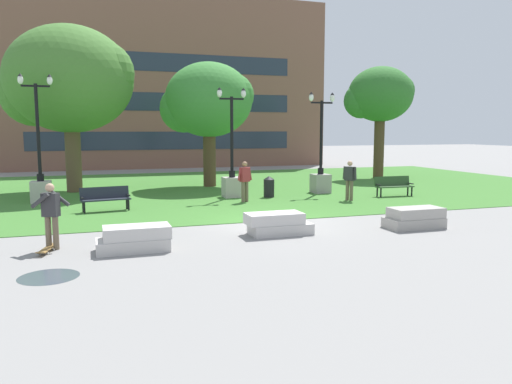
% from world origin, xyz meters
% --- Properties ---
extents(ground_plane, '(140.00, 140.00, 0.00)m').
position_xyz_m(ground_plane, '(0.00, 0.00, 0.00)').
color(ground_plane, gray).
extents(grass_lawn, '(40.00, 20.00, 0.02)m').
position_xyz_m(grass_lawn, '(0.00, 10.00, 0.01)').
color(grass_lawn, '#3D752D').
rests_on(grass_lawn, ground).
extents(concrete_block_center, '(1.84, 0.90, 0.64)m').
position_xyz_m(concrete_block_center, '(-4.71, -2.75, 0.31)').
color(concrete_block_center, '#BCB7B2').
rests_on(concrete_block_center, ground).
extents(concrete_block_left, '(1.93, 0.90, 0.64)m').
position_xyz_m(concrete_block_left, '(-0.55, -2.01, 0.31)').
color(concrete_block_left, '#BCB7B2').
rests_on(concrete_block_left, ground).
extents(concrete_block_right, '(1.80, 0.90, 0.64)m').
position_xyz_m(concrete_block_right, '(3.87, -2.47, 0.31)').
color(concrete_block_right, '#9E9991').
rests_on(concrete_block_right, ground).
extents(person_skateboarder, '(0.96, 0.52, 1.71)m').
position_xyz_m(person_skateboarder, '(-6.70, -1.91, 0.97)').
color(person_skateboarder, brown).
rests_on(person_skateboarder, ground).
extents(skateboard, '(0.44, 1.04, 0.14)m').
position_xyz_m(skateboard, '(-6.83, -2.23, 0.09)').
color(skateboard, olive).
rests_on(skateboard, ground).
extents(puddle, '(1.24, 1.24, 0.01)m').
position_xyz_m(puddle, '(-6.62, -4.49, 0.00)').
color(puddle, '#47515B').
rests_on(puddle, ground).
extents(park_bench_near_left, '(1.86, 0.78, 0.90)m').
position_xyz_m(park_bench_near_left, '(-5.20, 3.90, 0.54)').
color(park_bench_near_left, '#1E232D').
rests_on(park_bench_near_left, grass_lawn).
extents(park_bench_near_right, '(1.82, 0.60, 0.90)m').
position_xyz_m(park_bench_near_right, '(7.51, 4.13, 0.54)').
color(park_bench_near_right, '#284723').
rests_on(park_bench_near_right, grass_lawn).
extents(lamp_post_right, '(1.32, 0.80, 5.31)m').
position_xyz_m(lamp_post_right, '(-7.69, 7.05, 1.09)').
color(lamp_post_right, '#ADA89E').
rests_on(lamp_post_right, grass_lawn).
extents(lamp_post_left, '(1.32, 0.80, 4.89)m').
position_xyz_m(lamp_post_left, '(0.36, 6.12, 1.02)').
color(lamp_post_left, '#ADA89E').
rests_on(lamp_post_left, grass_lawn).
extents(lamp_post_center, '(1.32, 0.80, 4.80)m').
position_xyz_m(lamp_post_center, '(4.85, 6.29, 1.00)').
color(lamp_post_center, gray).
rests_on(lamp_post_center, grass_lawn).
extents(tree_far_right, '(6.30, 6.00, 7.99)m').
position_xyz_m(tree_far_right, '(-6.53, 10.52, 5.37)').
color(tree_far_right, brown).
rests_on(tree_far_right, grass_lawn).
extents(tree_near_left, '(4.85, 4.62, 6.57)m').
position_xyz_m(tree_near_left, '(0.35, 10.75, 4.55)').
color(tree_near_left, '#4C3823').
rests_on(tree_near_left, grass_lawn).
extents(tree_far_left, '(4.21, 4.01, 6.94)m').
position_xyz_m(tree_far_left, '(11.62, 12.03, 5.14)').
color(tree_far_left, '#4C3823').
rests_on(tree_far_left, grass_lawn).
extents(trash_bin, '(0.49, 0.49, 0.96)m').
position_xyz_m(trash_bin, '(1.94, 5.57, 0.50)').
color(trash_bin, black).
rests_on(trash_bin, grass_lawn).
extents(person_bystander_near_lawn, '(0.41, 0.65, 1.71)m').
position_xyz_m(person_bystander_near_lawn, '(4.88, 3.49, 0.98)').
color(person_bystander_near_lawn, brown).
rests_on(person_bystander_near_lawn, grass_lawn).
extents(person_bystander_far_lawn, '(0.70, 0.38, 1.71)m').
position_xyz_m(person_bystander_far_lawn, '(0.47, 4.51, 0.98)').
color(person_bystander_far_lawn, brown).
rests_on(person_bystander_far_lawn, grass_lawn).
extents(building_facade_distant, '(27.19, 1.03, 13.66)m').
position_xyz_m(building_facade_distant, '(0.05, 24.50, 6.82)').
color(building_facade_distant, brown).
rests_on(building_facade_distant, ground).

